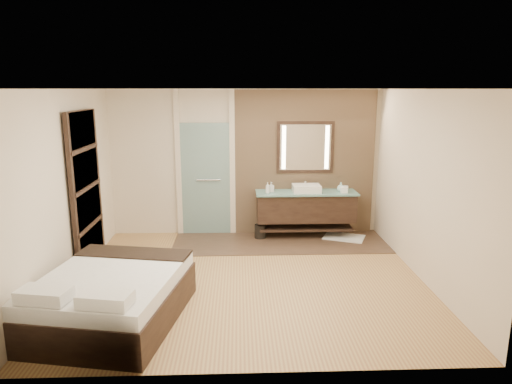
{
  "coord_description": "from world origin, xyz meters",
  "views": [
    {
      "loc": [
        -0.13,
        -6.19,
        2.7
      ],
      "look_at": [
        0.13,
        0.6,
        1.16
      ],
      "focal_mm": 32.0,
      "sensor_mm": 36.0,
      "label": 1
    }
  ],
  "objects_px": {
    "mirror_unit": "(305,147)",
    "waste_bin": "(260,232)",
    "bed": "(111,297)",
    "vanity": "(306,207)"
  },
  "relations": [
    {
      "from": "vanity",
      "to": "waste_bin",
      "type": "xyz_separation_m",
      "value": [
        -0.84,
        -0.07,
        -0.45
      ]
    },
    {
      "from": "waste_bin",
      "to": "vanity",
      "type": "bearing_deg",
      "value": 4.6
    },
    {
      "from": "vanity",
      "to": "waste_bin",
      "type": "height_order",
      "value": "vanity"
    },
    {
      "from": "bed",
      "to": "mirror_unit",
      "type": "bearing_deg",
      "value": 60.96
    },
    {
      "from": "vanity",
      "to": "waste_bin",
      "type": "distance_m",
      "value": 0.96
    },
    {
      "from": "mirror_unit",
      "to": "waste_bin",
      "type": "bearing_deg",
      "value": -160.05
    },
    {
      "from": "mirror_unit",
      "to": "bed",
      "type": "distance_m",
      "value": 4.51
    },
    {
      "from": "mirror_unit",
      "to": "waste_bin",
      "type": "xyz_separation_m",
      "value": [
        -0.84,
        -0.31,
        -1.52
      ]
    },
    {
      "from": "vanity",
      "to": "mirror_unit",
      "type": "relative_size",
      "value": 1.75
    },
    {
      "from": "bed",
      "to": "waste_bin",
      "type": "relative_size",
      "value": 8.12
    }
  ]
}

